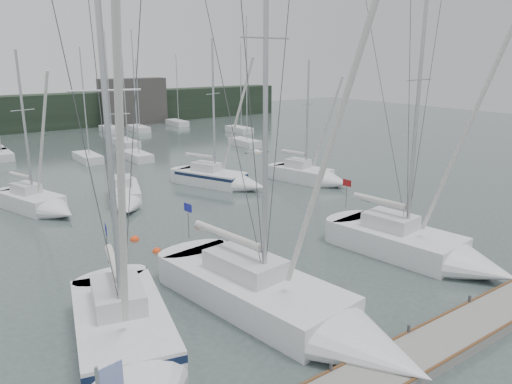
# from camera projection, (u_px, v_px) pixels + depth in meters

# --- Properties ---
(ground) EXTENTS (160.00, 160.00, 0.00)m
(ground) POSITION_uv_depth(u_px,v_px,m) (297.00, 314.00, 20.71)
(ground) COLOR #404E4B
(ground) RESTS_ON ground
(dock) EXTENTS (24.00, 2.00, 0.40)m
(dock) POSITION_uv_depth(u_px,v_px,m) (393.00, 368.00, 16.75)
(dock) COLOR slate
(dock) RESTS_ON ground
(far_treeline) EXTENTS (90.00, 4.00, 5.00)m
(far_treeline) POSITION_uv_depth(u_px,v_px,m) (4.00, 115.00, 68.45)
(far_treeline) COLOR black
(far_treeline) RESTS_ON ground
(far_building_right) EXTENTS (10.00, 3.00, 7.00)m
(far_building_right) POSITION_uv_depth(u_px,v_px,m) (133.00, 102.00, 76.82)
(far_building_right) COLOR #3D3A38
(far_building_right) RESTS_ON ground
(mast_forest) EXTENTS (57.83, 25.60, 14.62)m
(mast_forest) POSITION_uv_depth(u_px,v_px,m) (14.00, 150.00, 54.00)
(mast_forest) COLOR silver
(mast_forest) RESTS_ON ground
(sailboat_near_left) EXTENTS (5.44, 10.30, 15.71)m
(sailboat_near_left) POSITION_uv_depth(u_px,v_px,m) (130.00, 355.00, 16.72)
(sailboat_near_left) COLOR silver
(sailboat_near_left) RESTS_ON ground
(sailboat_near_center) EXTENTS (5.20, 13.19, 18.68)m
(sailboat_near_center) POSITION_uv_depth(u_px,v_px,m) (303.00, 315.00, 19.37)
(sailboat_near_center) COLOR silver
(sailboat_near_center) RESTS_ON ground
(sailboat_near_right) EXTENTS (4.48, 10.13, 15.63)m
(sailboat_near_right) POSITION_uv_depth(u_px,v_px,m) (433.00, 252.00, 25.58)
(sailboat_near_right) COLOR silver
(sailboat_near_right) RESTS_ON ground
(sailboat_mid_b) EXTENTS (4.47, 7.57, 11.48)m
(sailboat_mid_b) POSITION_uv_depth(u_px,v_px,m) (42.00, 205.00, 33.88)
(sailboat_mid_b) COLOR silver
(sailboat_mid_b) RESTS_ON ground
(sailboat_mid_c) EXTENTS (4.22, 7.16, 10.64)m
(sailboat_mid_c) POSITION_uv_depth(u_px,v_px,m) (125.00, 198.00, 35.55)
(sailboat_mid_c) COLOR silver
(sailboat_mid_c) RESTS_ON ground
(sailboat_mid_d) EXTENTS (5.45, 8.46, 12.46)m
(sailboat_mid_d) POSITION_uv_depth(u_px,v_px,m) (226.00, 180.00, 40.51)
(sailboat_mid_d) COLOR silver
(sailboat_mid_d) RESTS_ON ground
(sailboat_mid_e) EXTENTS (4.01, 7.37, 10.79)m
(sailboat_mid_e) POSITION_uv_depth(u_px,v_px,m) (315.00, 177.00, 41.62)
(sailboat_mid_e) COLOR silver
(sailboat_mid_e) RESTS_ON ground
(buoy_a) EXTENTS (0.48, 0.48, 0.48)m
(buoy_a) POSITION_uv_depth(u_px,v_px,m) (157.00, 252.00, 27.23)
(buoy_a) COLOR #F54415
(buoy_a) RESTS_ON ground
(buoy_b) EXTENTS (0.57, 0.57, 0.57)m
(buoy_b) POSITION_uv_depth(u_px,v_px,m) (199.00, 227.00, 31.23)
(buoy_b) COLOR #F54415
(buoy_b) RESTS_ON ground
(seagull) EXTENTS (1.02, 0.49, 0.20)m
(seagull) POSITION_uv_depth(u_px,v_px,m) (257.00, 152.00, 21.39)
(seagull) COLOR white
(seagull) RESTS_ON ground
(buoy_d) EXTENTS (0.52, 0.52, 0.52)m
(buoy_d) POSITION_uv_depth(u_px,v_px,m) (135.00, 240.00, 28.97)
(buoy_d) COLOR #F54415
(buoy_d) RESTS_ON ground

